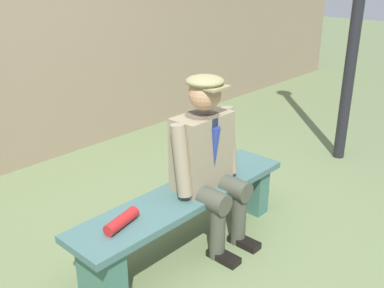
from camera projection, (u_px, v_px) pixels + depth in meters
ground_plane at (186, 245)px, 3.27m from camera, size 30.00×30.00×0.00m
bench at (185, 210)px, 3.15m from camera, size 1.81×0.41×0.43m
seated_man at (208, 156)px, 3.09m from camera, size 0.61×0.55×1.24m
rolled_magazine at (122, 221)px, 2.70m from camera, size 0.27×0.13×0.07m
stadium_wall at (17, 69)px, 4.31m from camera, size 12.00×0.24×1.94m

